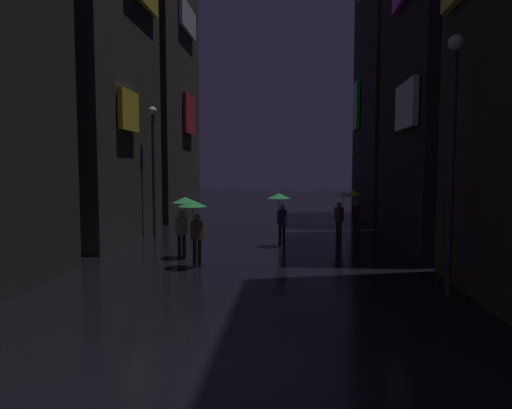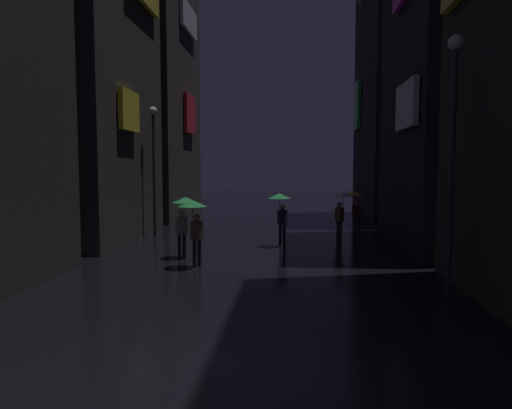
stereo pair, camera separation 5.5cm
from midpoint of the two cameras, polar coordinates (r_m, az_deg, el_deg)
The scene contains 10 objects.
ground_plane at distance 7.12m, azimuth -6.17°, elevation -21.19°, with size 120.00×120.00×0.00m, color black.
building_left_far at distance 31.38m, azimuth -12.82°, elevation 21.97°, with size 4.25×8.63×25.14m.
building_right_far at distance 30.32m, azimuth 17.19°, elevation 18.69°, with size 4.25×8.74×21.24m.
pedestrian_foreground_left_clear at distance 19.61m, azimuth 10.59°, elevation 0.27°, with size 0.90×0.90×2.12m.
pedestrian_midstreet_left_green at distance 18.06m, azimuth 2.92°, elevation -0.01°, with size 0.90×0.90×2.12m.
pedestrian_near_crossing_green at distance 15.83m, azimuth -9.09°, elevation -0.70°, with size 0.90×0.90×2.12m.
pedestrian_midstreet_centre_yellow at distance 20.83m, azimuth 12.06°, elevation 0.49°, with size 0.90×0.90×2.12m.
pedestrian_foreground_right_green at distance 14.29m, azimuth -7.88°, elevation -1.24°, with size 0.90×0.90×2.12m.
streetlamp_left_far at distance 21.04m, azimuth -12.79°, elevation 5.85°, with size 0.36×0.36×5.84m.
streetlamp_right_near at distance 11.89m, azimuth 23.27°, elevation 7.69°, with size 0.36×0.36×6.21m.
Camera 1 is at (1.18, -6.31, 3.08)m, focal length 32.00 mm.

